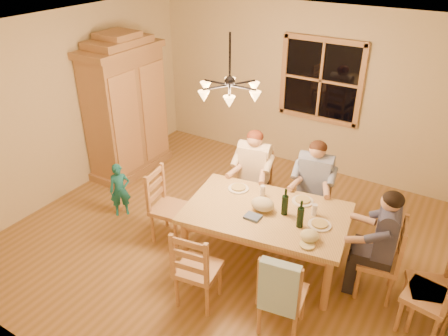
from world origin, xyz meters
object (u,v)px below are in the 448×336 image
Objects in this scene: chandelier at (230,89)px; wine_bottle_a at (285,202)px; armoire at (127,111)px; adult_plaid_man at (315,176)px; chair_spare_front at (427,300)px; dining_table at (266,218)px; wine_bottle_b at (301,214)px; chair_end_right at (376,271)px; chair_far_left at (252,198)px; adult_woman at (254,164)px; child at (120,190)px; chair_near_right at (282,304)px; chair_end_left at (170,218)px; chair_spare_back at (424,308)px; chair_near_left at (198,279)px; chair_far_right at (311,211)px; adult_slate_man at (385,232)px.

wine_bottle_a is at bearing -7.63° from chandelier.
adult_plaid_man is at bearing -0.82° from armoire.
chair_spare_front is at bearing -0.72° from wine_bottle_a.
wine_bottle_b is (0.44, -0.07, 0.26)m from dining_table.
chandelier reaches higher than chair_end_right.
adult_plaid_man is at bearing -180.00° from chair_far_left.
chair_far_left is 1.50m from wine_bottle_b.
adult_woman is 1.93m from child.
chair_end_right is (1.89, 0.03, -1.77)m from chandelier.
chair_near_right is 1.22m from chair_end_right.
chair_end_left is 1.96m from adult_plaid_man.
child is 4.07m from chair_spare_back.
chair_far_left is 1.77m from chair_near_left.
adult_woman is (2.43, -0.17, -0.22)m from armoire.
chair_spare_front is (4.87, -0.94, -0.75)m from armoire.
chair_near_left is at bearing 94.56° from chair_spare_front.
chair_far_right is (0.82, 0.13, 0.00)m from chair_far_left.
adult_woman reaches higher than chair_end_left.
child is (-2.67, -0.06, -0.53)m from wine_bottle_b.
chair_end_left is at bearing -170.09° from wine_bottle_a.
chair_spare_back is at bearing 138.84° from adult_plaid_man.
chandelier is 1.39m from adult_woman.
dining_table is 0.33m from wine_bottle_a.
armoire reaches higher than adult_woman.
chair_end_left is at bearing 133.26° from chair_near_left.
adult_plaid_man is (-1.06, 0.73, 0.54)m from chair_end_right.
armoire is 2.32× the size of chair_end_left.
adult_slate_man is at bearing 17.94° from wine_bottle_b.
chair_far_right is at bearing -0.82° from armoire.
adult_woman is 0.88× the size of chair_spare_front.
chair_near_right is at bearing 117.90° from chair_far_left.
chair_end_left is at bearing 46.74° from chair_far_left.
adult_slate_man is 0.88× the size of chair_spare_front.
chair_spare_back is (1.62, -1.02, 0.00)m from chair_far_right.
chair_end_right is 0.54m from adult_slate_man.
adult_slate_man is (4.32, -0.78, -0.22)m from armoire.
chair_spare_back is at bearing 138.84° from chair_far_right.
chair_end_left is 0.95m from child.
wine_bottle_b reaches higher than chair_far_left.
adult_slate_man is 0.88× the size of chair_spare_back.
chair_far_left and chair_near_left have the same top height.
chair_end_left is 1.00× the size of chair_spare_back.
adult_woman is 1.98m from adult_slate_man.
dining_table is 1.88m from chair_spare_front.
wine_bottle_a and wine_bottle_b have the same top height.
chair_spare_front is (1.40, 0.11, -0.62)m from wine_bottle_b.
armoire is at bearing 87.22° from chair_spare_back.
chair_far_left is (2.43, -0.17, -0.75)m from armoire.
chair_far_right is at bearing 42.58° from chandelier.
chair_far_left is (-0.60, 0.80, -0.36)m from dining_table.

